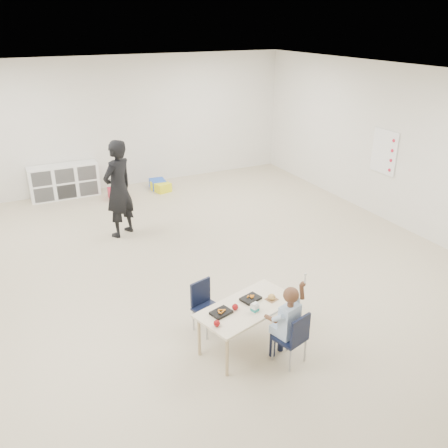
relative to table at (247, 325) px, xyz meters
name	(u,v)px	position (x,y,z in m)	size (l,w,h in m)	color
room	(196,185)	(0.15, 1.76, 1.13)	(9.00, 9.02, 2.80)	beige
table	(247,325)	(0.00, 0.00, 0.00)	(1.27, 0.87, 0.53)	beige
chair_near	(290,337)	(0.28, -0.45, 0.05)	(0.31, 0.29, 0.64)	black
chair_far	(208,308)	(-0.28, 0.45, 0.05)	(0.31, 0.29, 0.64)	black
child	(291,323)	(0.28, -0.45, 0.23)	(0.42, 0.42, 1.00)	#B3C9F2
lunch_tray_near	(251,299)	(0.10, 0.10, 0.28)	(0.22, 0.16, 0.03)	black
lunch_tray_far	(221,313)	(-0.33, 0.00, 0.28)	(0.22, 0.16, 0.03)	black
milk_carton	(255,307)	(0.02, -0.13, 0.31)	(0.07, 0.07, 0.10)	white
bread_roll	(272,297)	(0.32, 0.00, 0.29)	(0.09, 0.09, 0.07)	#DEB05B
apple_near	(235,307)	(-0.16, 0.00, 0.30)	(0.07, 0.07, 0.07)	maroon
apple_far	(217,323)	(-0.47, -0.19, 0.30)	(0.07, 0.07, 0.07)	maroon
cubby_shelf	(64,181)	(-1.05, 6.04, 0.08)	(1.40, 0.40, 0.70)	white
rules_poster	(384,152)	(4.13, 2.36, 0.98)	(0.02, 0.60, 0.80)	white
adult	(118,189)	(-0.48, 3.66, 0.57)	(0.61, 0.40, 1.68)	black
bin_red	(117,194)	(-0.11, 5.49, -0.17)	(0.32, 0.41, 0.20)	red
bin_yellow	(161,187)	(0.89, 5.51, -0.17)	(0.31, 0.40, 0.19)	yellow
bin_blue	(158,184)	(0.88, 5.70, -0.17)	(0.31, 0.40, 0.20)	blue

